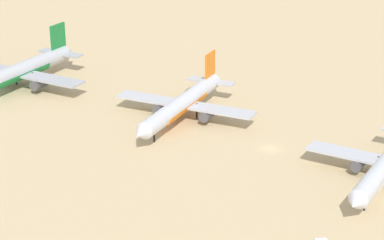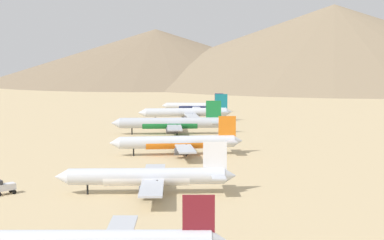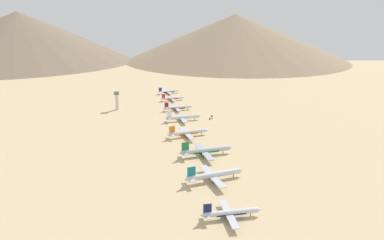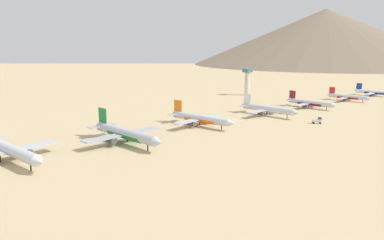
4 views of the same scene
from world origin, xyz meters
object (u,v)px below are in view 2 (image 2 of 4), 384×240
at_px(service_truck, 4,187).
at_px(parked_jet_2, 171,123).
at_px(parked_jet_1, 187,112).
at_px(parked_jet_4, 148,177).
at_px(parked_jet_3, 178,142).
at_px(parked_jet_0, 195,106).

bearing_deg(service_truck, parked_jet_2, -106.51).
bearing_deg(parked_jet_1, parked_jet_4, 89.31).
relative_size(parked_jet_1, service_truck, 9.41).
bearing_deg(parked_jet_1, parked_jet_2, 84.43).
xyz_separation_m(parked_jet_3, service_truck, (41.18, 60.34, -2.58)).
relative_size(parked_jet_3, parked_jet_4, 1.03).
height_order(parked_jet_0, parked_jet_3, parked_jet_3).
bearing_deg(parked_jet_1, parked_jet_0, -92.61).
distance_m(parked_jet_1, parked_jet_3, 105.73).
relative_size(parked_jet_1, parked_jet_2, 0.97).
height_order(parked_jet_4, service_truck, parked_jet_4).
bearing_deg(parked_jet_1, service_truck, 76.75).
bearing_deg(service_truck, parked_jet_3, -124.31).
bearing_deg(parked_jet_3, parked_jet_0, -90.12).
bearing_deg(parked_jet_4, parked_jet_1, -90.69).
distance_m(parked_jet_1, service_truck, 170.62).
relative_size(parked_jet_0, parked_jet_2, 0.78).
relative_size(parked_jet_2, service_truck, 9.69).
xyz_separation_m(parked_jet_0, parked_jet_1, (2.43, 53.24, 1.03)).
relative_size(parked_jet_0, parked_jet_1, 0.81).
height_order(parked_jet_2, parked_jet_3, parked_jet_2).
xyz_separation_m(parked_jet_2, service_truck, (34.13, 115.14, -3.05)).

